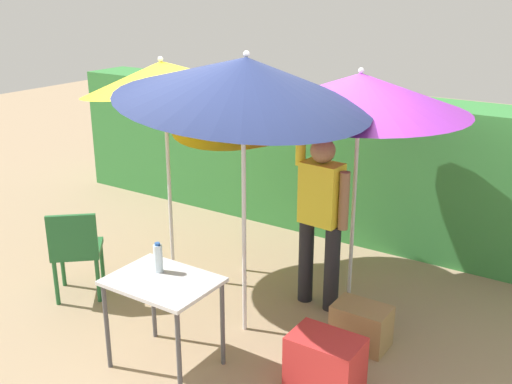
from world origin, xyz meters
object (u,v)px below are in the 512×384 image
(umbrella_navy, at_px, (245,80))
(umbrella_yellow, at_px, (163,76))
(umbrella_rainbow, at_px, (246,106))
(bottle_water, at_px, (158,258))
(person_vendor, at_px, (321,211))
(chair_plastic, at_px, (76,248))
(folding_table, at_px, (163,290))
(crate_cardboard, at_px, (361,326))
(umbrella_orange, at_px, (360,93))
(cooler_box, at_px, (325,365))

(umbrella_navy, bearing_deg, umbrella_yellow, 161.86)
(umbrella_rainbow, relative_size, bottle_water, 8.49)
(umbrella_navy, bearing_deg, bottle_water, -114.92)
(person_vendor, xyz_separation_m, chair_plastic, (-1.96, -1.13, -0.42))
(umbrella_rainbow, xyz_separation_m, umbrella_navy, (0.62, -0.92, 0.41))
(folding_table, height_order, bottle_water, bottle_water)
(umbrella_rainbow, xyz_separation_m, crate_cardboard, (1.56, -0.61, -1.56))
(umbrella_orange, height_order, cooler_box, umbrella_orange)
(umbrella_navy, bearing_deg, umbrella_orange, 63.20)
(umbrella_rainbow, bearing_deg, cooler_box, -39.72)
(crate_cardboard, height_order, bottle_water, bottle_water)
(person_vendor, distance_m, chair_plastic, 2.30)
(umbrella_navy, xyz_separation_m, person_vendor, (0.32, 0.71, -1.22))
(umbrella_yellow, bearing_deg, umbrella_navy, -18.14)
(umbrella_yellow, distance_m, folding_table, 2.06)
(chair_plastic, bearing_deg, crate_cardboard, 15.57)
(person_vendor, bearing_deg, umbrella_rainbow, 167.89)
(person_vendor, bearing_deg, crate_cardboard, -33.42)
(cooler_box, xyz_separation_m, crate_cardboard, (-0.03, 0.71, -0.05))
(bottle_water, bearing_deg, umbrella_yellow, 127.76)
(umbrella_orange, xyz_separation_m, folding_table, (-0.72, -1.80, -1.30))
(crate_cardboard, bearing_deg, umbrella_rainbow, 158.65)
(umbrella_rainbow, relative_size, umbrella_yellow, 0.89)
(umbrella_yellow, bearing_deg, cooler_box, -20.18)
(umbrella_rainbow, height_order, crate_cardboard, umbrella_rainbow)
(umbrella_rainbow, distance_m, umbrella_yellow, 0.83)
(crate_cardboard, bearing_deg, umbrella_navy, -161.89)
(bottle_water, bearing_deg, person_vendor, 65.43)
(chair_plastic, bearing_deg, umbrella_rainbow, 52.38)
(umbrella_rainbow, distance_m, cooler_box, 2.56)
(umbrella_yellow, xyz_separation_m, cooler_box, (2.14, -0.79, -1.82))
(umbrella_rainbow, bearing_deg, umbrella_navy, -55.95)
(crate_cardboard, height_order, folding_table, folding_table)
(umbrella_rainbow, distance_m, bottle_water, 1.87)
(chair_plastic, relative_size, crate_cardboard, 1.95)
(umbrella_yellow, bearing_deg, bottle_water, -52.24)
(umbrella_orange, relative_size, crate_cardboard, 4.78)
(person_vendor, height_order, chair_plastic, person_vendor)
(chair_plastic, height_order, folding_table, chair_plastic)
(umbrella_orange, bearing_deg, crate_cardboard, -58.38)
(chair_plastic, bearing_deg, folding_table, -15.05)
(chair_plastic, bearing_deg, umbrella_navy, 14.08)
(bottle_water, bearing_deg, umbrella_navy, 65.08)
(umbrella_orange, xyz_separation_m, umbrella_navy, (-0.51, -1.01, 0.19))
(umbrella_yellow, height_order, folding_table, umbrella_yellow)
(umbrella_orange, height_order, crate_cardboard, umbrella_orange)
(cooler_box, bearing_deg, umbrella_orange, 108.10)
(umbrella_rainbow, relative_size, folding_table, 2.55)
(cooler_box, bearing_deg, person_vendor, 120.09)
(umbrella_orange, relative_size, umbrella_navy, 0.89)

